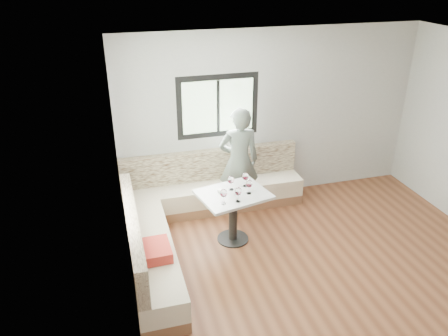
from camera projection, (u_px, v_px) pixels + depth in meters
The scene contains 10 objects.
room at pixel (342, 183), 4.96m from camera, with size 5.01×5.01×2.81m.
banquette at pixel (188, 214), 6.40m from camera, with size 2.90×2.80×0.95m.
table at pixel (233, 205), 6.15m from camera, with size 1.07×0.92×0.77m.
person at pixel (239, 161), 6.78m from camera, with size 0.64×0.42×1.74m, color #5A635B.
olive_ramekin at pixel (221, 190), 6.10m from camera, with size 0.09×0.09×0.04m.
wine_glass_a at pixel (224, 194), 5.75m from camera, with size 0.10×0.10×0.21m.
wine_glass_b at pixel (238, 192), 5.79m from camera, with size 0.10×0.10×0.21m.
wine_glass_c at pixel (249, 184), 5.99m from camera, with size 0.10×0.10×0.21m.
wine_glass_d at pixel (231, 180), 6.10m from camera, with size 0.10×0.10×0.21m.
wine_glass_e at pixel (245, 177), 6.19m from camera, with size 0.10×0.10×0.21m.
Camera 1 is at (-2.57, -3.78, 3.72)m, focal length 35.00 mm.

